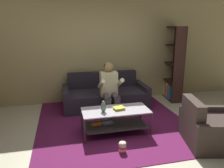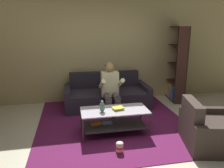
{
  "view_description": "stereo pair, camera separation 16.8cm",
  "coord_description": "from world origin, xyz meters",
  "px_view_note": "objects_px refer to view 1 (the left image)",
  "views": [
    {
      "loc": [
        -1.04,
        -3.23,
        1.92
      ],
      "look_at": [
        -0.07,
        0.84,
        0.84
      ],
      "focal_mm": 35.0,
      "sensor_mm": 36.0,
      "label": 1
    },
    {
      "loc": [
        -0.87,
        -3.26,
        1.92
      ],
      "look_at": [
        -0.07,
        0.84,
        0.84
      ],
      "focal_mm": 35.0,
      "sensor_mm": 36.0,
      "label": 2
    }
  ],
  "objects_px": {
    "couch": "(105,96)",
    "armchair": "(211,129)",
    "vase": "(103,107)",
    "book_stack": "(119,108)",
    "person_seated_center": "(110,87)",
    "popcorn_tub": "(122,147)",
    "bookshelf": "(172,73)",
    "coffee_table": "(115,118)"
  },
  "relations": [
    {
      "from": "coffee_table",
      "to": "bookshelf",
      "type": "bearing_deg",
      "value": 40.07
    },
    {
      "from": "bookshelf",
      "to": "popcorn_tub",
      "type": "relative_size",
      "value": 10.32
    },
    {
      "from": "vase",
      "to": "couch",
      "type": "bearing_deg",
      "value": 77.49
    },
    {
      "from": "couch",
      "to": "vase",
      "type": "xyz_separation_m",
      "value": [
        -0.34,
        -1.53,
        0.29
      ]
    },
    {
      "from": "coffee_table",
      "to": "vase",
      "type": "relative_size",
      "value": 5.93
    },
    {
      "from": "bookshelf",
      "to": "book_stack",
      "type": "bearing_deg",
      "value": -138.91
    },
    {
      "from": "vase",
      "to": "bookshelf",
      "type": "distance_m",
      "value": 2.93
    },
    {
      "from": "popcorn_tub",
      "to": "couch",
      "type": "bearing_deg",
      "value": 85.77
    },
    {
      "from": "person_seated_center",
      "to": "armchair",
      "type": "bearing_deg",
      "value": -50.23
    },
    {
      "from": "person_seated_center",
      "to": "popcorn_tub",
      "type": "bearing_deg",
      "value": -95.68
    },
    {
      "from": "vase",
      "to": "armchair",
      "type": "distance_m",
      "value": 1.87
    },
    {
      "from": "coffee_table",
      "to": "bookshelf",
      "type": "xyz_separation_m",
      "value": [
        2.08,
        1.75,
        0.39
      ]
    },
    {
      "from": "coffee_table",
      "to": "popcorn_tub",
      "type": "height_order",
      "value": "coffee_table"
    },
    {
      "from": "couch",
      "to": "armchair",
      "type": "bearing_deg",
      "value": -57.99
    },
    {
      "from": "person_seated_center",
      "to": "book_stack",
      "type": "bearing_deg",
      "value": -92.24
    },
    {
      "from": "vase",
      "to": "bookshelf",
      "type": "height_order",
      "value": "bookshelf"
    },
    {
      "from": "coffee_table",
      "to": "book_stack",
      "type": "distance_m",
      "value": 0.19
    },
    {
      "from": "book_stack",
      "to": "armchair",
      "type": "height_order",
      "value": "armchair"
    },
    {
      "from": "vase",
      "to": "book_stack",
      "type": "bearing_deg",
      "value": 11.9
    },
    {
      "from": "couch",
      "to": "popcorn_tub",
      "type": "bearing_deg",
      "value": -94.23
    },
    {
      "from": "book_stack",
      "to": "popcorn_tub",
      "type": "distance_m",
      "value": 0.79
    },
    {
      "from": "book_stack",
      "to": "armchair",
      "type": "bearing_deg",
      "value": -27.51
    },
    {
      "from": "couch",
      "to": "vase",
      "type": "relative_size",
      "value": 9.93
    },
    {
      "from": "vase",
      "to": "book_stack",
      "type": "xyz_separation_m",
      "value": [
        0.3,
        0.06,
        -0.07
      ]
    },
    {
      "from": "vase",
      "to": "bookshelf",
      "type": "bearing_deg",
      "value": 38.13
    },
    {
      "from": "person_seated_center",
      "to": "bookshelf",
      "type": "height_order",
      "value": "bookshelf"
    },
    {
      "from": "person_seated_center",
      "to": "popcorn_tub",
      "type": "height_order",
      "value": "person_seated_center"
    },
    {
      "from": "couch",
      "to": "popcorn_tub",
      "type": "xyz_separation_m",
      "value": [
        -0.16,
        -2.15,
        -0.18
      ]
    },
    {
      "from": "bookshelf",
      "to": "couch",
      "type": "bearing_deg",
      "value": -172.02
    },
    {
      "from": "couch",
      "to": "coffee_table",
      "type": "relative_size",
      "value": 1.67
    },
    {
      "from": "book_stack",
      "to": "person_seated_center",
      "type": "bearing_deg",
      "value": 87.76
    },
    {
      "from": "person_seated_center",
      "to": "armchair",
      "type": "height_order",
      "value": "person_seated_center"
    },
    {
      "from": "book_stack",
      "to": "bookshelf",
      "type": "distance_m",
      "value": 2.66
    },
    {
      "from": "person_seated_center",
      "to": "armchair",
      "type": "relative_size",
      "value": 1.05
    },
    {
      "from": "book_stack",
      "to": "couch",
      "type": "bearing_deg",
      "value": 88.6
    },
    {
      "from": "person_seated_center",
      "to": "bookshelf",
      "type": "distance_m",
      "value": 2.13
    },
    {
      "from": "book_stack",
      "to": "bookshelf",
      "type": "height_order",
      "value": "bookshelf"
    },
    {
      "from": "vase",
      "to": "book_stack",
      "type": "distance_m",
      "value": 0.32
    },
    {
      "from": "bookshelf",
      "to": "person_seated_center",
      "type": "bearing_deg",
      "value": -157.23
    },
    {
      "from": "bookshelf",
      "to": "popcorn_tub",
      "type": "xyz_separation_m",
      "value": [
        -2.12,
        -2.42,
        -0.6
      ]
    },
    {
      "from": "bookshelf",
      "to": "coffee_table",
      "type": "bearing_deg",
      "value": -139.93
    },
    {
      "from": "couch",
      "to": "person_seated_center",
      "type": "xyz_separation_m",
      "value": [
        -0.0,
        -0.55,
        0.37
      ]
    }
  ]
}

